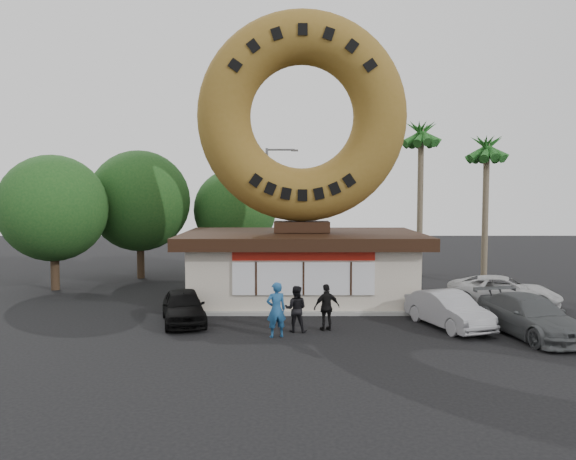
# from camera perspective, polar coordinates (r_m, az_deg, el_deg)

# --- Properties ---
(ground) EXTENTS (90.00, 90.00, 0.00)m
(ground) POSITION_cam_1_polar(r_m,az_deg,el_deg) (21.17, 1.81, -10.34)
(ground) COLOR black
(ground) RESTS_ON ground
(donut_shop) EXTENTS (11.20, 7.20, 3.80)m
(donut_shop) POSITION_cam_1_polar(r_m,az_deg,el_deg) (26.72, 1.39, -3.48)
(donut_shop) COLOR beige
(donut_shop) RESTS_ON ground
(giant_donut) EXTENTS (9.80, 2.50, 9.80)m
(giant_donut) POSITION_cam_1_polar(r_m,az_deg,el_deg) (26.74, 1.42, 11.42)
(giant_donut) COLOR brown
(giant_donut) RESTS_ON donut_shop
(tree_west) EXTENTS (6.00, 6.00, 7.65)m
(tree_west) POSITION_cam_1_polar(r_m,az_deg,el_deg) (34.65, -14.84, 2.87)
(tree_west) COLOR #473321
(tree_west) RESTS_ON ground
(tree_mid) EXTENTS (5.20, 5.20, 6.63)m
(tree_mid) POSITION_cam_1_polar(r_m,az_deg,el_deg) (35.68, -5.42, 2.01)
(tree_mid) COLOR #473321
(tree_mid) RESTS_ON ground
(tree_far) EXTENTS (5.60, 5.60, 7.14)m
(tree_far) POSITION_cam_1_polar(r_m,az_deg,el_deg) (31.98, -22.75, 2.05)
(tree_far) COLOR #473321
(tree_far) RESTS_ON ground
(palm_near) EXTENTS (2.60, 2.60, 9.75)m
(palm_near) POSITION_cam_1_polar(r_m,az_deg,el_deg) (35.60, 13.37, 9.00)
(palm_near) COLOR #726651
(palm_near) RESTS_ON ground
(palm_far) EXTENTS (2.60, 2.60, 8.75)m
(palm_far) POSITION_cam_1_polar(r_m,az_deg,el_deg) (35.08, 19.54, 7.43)
(palm_far) COLOR #726651
(palm_far) RESTS_ON ground
(street_lamp) EXTENTS (2.11, 0.20, 8.00)m
(street_lamp) POSITION_cam_1_polar(r_m,az_deg,el_deg) (36.53, -1.92, 2.80)
(street_lamp) COLOR #59595E
(street_lamp) RESTS_ON ground
(person_left) EXTENTS (0.84, 0.67, 2.00)m
(person_left) POSITION_cam_1_polar(r_m,az_deg,el_deg) (20.27, -1.21, -8.10)
(person_left) COLOR navy
(person_left) RESTS_ON ground
(person_center) EXTENTS (0.92, 0.76, 1.73)m
(person_center) POSITION_cam_1_polar(r_m,az_deg,el_deg) (21.04, 0.79, -8.01)
(person_center) COLOR black
(person_center) RESTS_ON ground
(person_right) EXTENTS (1.12, 0.74, 1.76)m
(person_right) POSITION_cam_1_polar(r_m,az_deg,el_deg) (21.28, 3.96, -7.84)
(person_right) COLOR black
(person_right) RESTS_ON ground
(car_black) EXTENTS (2.52, 4.22, 1.34)m
(car_black) POSITION_cam_1_polar(r_m,az_deg,el_deg) (22.80, -10.57, -7.64)
(car_black) COLOR black
(car_black) RESTS_ON ground
(car_silver) EXTENTS (2.72, 4.41, 1.37)m
(car_silver) POSITION_cam_1_polar(r_m,az_deg,el_deg) (22.58, 15.97, -7.80)
(car_silver) COLOR #95959A
(car_silver) RESTS_ON ground
(car_grey) EXTENTS (2.99, 5.29, 1.45)m
(car_grey) POSITION_cam_1_polar(r_m,az_deg,el_deg) (22.29, 23.39, -8.04)
(car_grey) COLOR #525557
(car_grey) RESTS_ON ground
(car_white) EXTENTS (5.40, 3.72, 1.37)m
(car_white) POSITION_cam_1_polar(r_m,az_deg,el_deg) (27.41, 21.04, -5.84)
(car_white) COLOR #B8B8B8
(car_white) RESTS_ON ground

